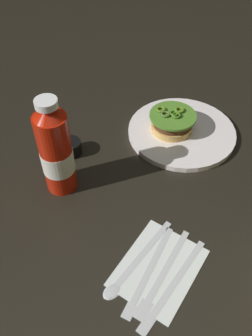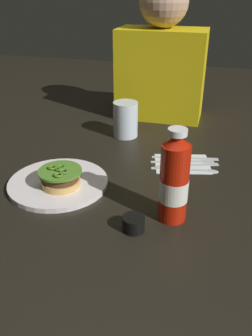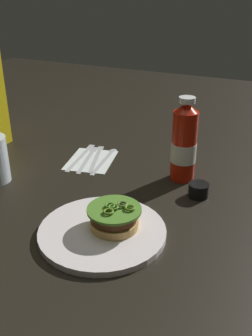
{
  "view_description": "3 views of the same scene",
  "coord_description": "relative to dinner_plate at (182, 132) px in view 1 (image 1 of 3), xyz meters",
  "views": [
    {
      "loc": [
        0.48,
        0.28,
        0.58
      ],
      "look_at": [
        0.13,
        -0.08,
        0.05
      ],
      "focal_mm": 36.74,
      "sensor_mm": 36.0,
      "label": 1
    },
    {
      "loc": [
        0.31,
        -0.87,
        0.51
      ],
      "look_at": [
        0.1,
        -0.07,
        0.06
      ],
      "focal_mm": 38.08,
      "sensor_mm": 36.0,
      "label": 2
    },
    {
      "loc": [
        -0.67,
        -0.44,
        0.48
      ],
      "look_at": [
        0.12,
        -0.06,
        0.06
      ],
      "focal_mm": 41.05,
      "sensor_mm": 36.0,
      "label": 3
    }
  ],
  "objects": [
    {
      "name": "burger_sandwich",
      "position": [
        0.02,
        -0.02,
        0.03
      ],
      "size": [
        0.12,
        0.12,
        0.05
      ],
      "color": "tan",
      "rests_on": "dinner_plate"
    },
    {
      "name": "dinner_plate",
      "position": [
        0.0,
        0.0,
        0.0
      ],
      "size": [
        0.27,
        0.27,
        0.01
      ],
      "primitive_type": "cylinder",
      "color": "white",
      "rests_on": "ground_plane"
    },
    {
      "name": "napkin",
      "position": [
        0.31,
        0.21,
        -0.01
      ],
      "size": [
        0.19,
        0.16,
        0.0
      ],
      "primitive_type": "cube",
      "rotation": [
        0.0,
        0.0,
        0.23
      ],
      "color": "white",
      "rests_on": "ground_plane"
    },
    {
      "name": "steak_knife",
      "position": [
        0.34,
        0.21,
        -0.0
      ],
      "size": [
        0.19,
        0.08,
        0.0
      ],
      "color": "silver",
      "rests_on": "napkin"
    },
    {
      "name": "butter_knife",
      "position": [
        0.33,
        0.26,
        -0.0
      ],
      "size": [
        0.21,
        0.05,
        0.0
      ],
      "color": "silver",
      "rests_on": "napkin"
    },
    {
      "name": "spoon_utensil",
      "position": [
        0.35,
        0.18,
        -0.0
      ],
      "size": [
        0.2,
        0.05,
        0.0
      ],
      "color": "silver",
      "rests_on": "napkin"
    },
    {
      "name": "fork_utensil",
      "position": [
        0.33,
        0.23,
        -0.0
      ],
      "size": [
        0.19,
        0.07,
        0.0
      ],
      "color": "silver",
      "rests_on": "napkin"
    },
    {
      "name": "ketchup_bottle",
      "position": [
        0.32,
        -0.07,
        0.09
      ],
      "size": [
        0.07,
        0.07,
        0.23
      ],
      "color": "#BA1B08",
      "rests_on": "ground_plane"
    },
    {
      "name": "ground_plane",
      "position": [
        0.08,
        0.1,
        -0.01
      ],
      "size": [
        3.0,
        3.0,
        0.0
      ],
      "primitive_type": "plane",
      "color": "black"
    },
    {
      "name": "condiment_cup",
      "position": [
        0.25,
        -0.14,
        0.01
      ],
      "size": [
        0.05,
        0.05,
        0.03
      ],
      "primitive_type": "cylinder",
      "color": "black",
      "rests_on": "ground_plane"
    }
  ]
}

